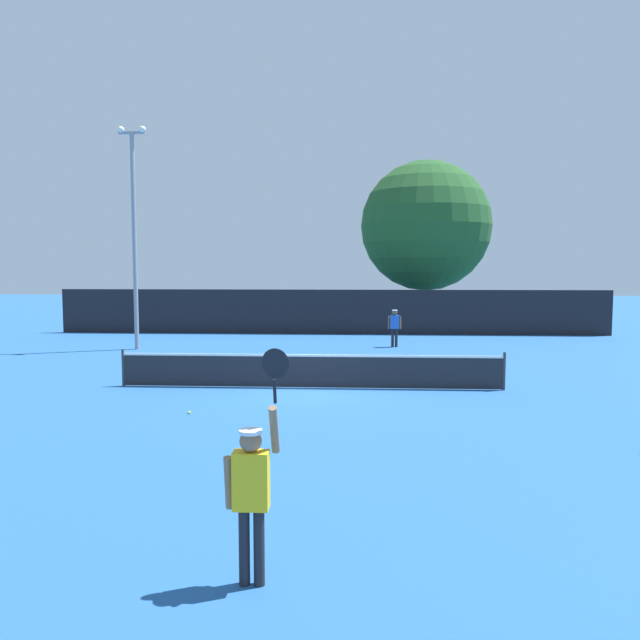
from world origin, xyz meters
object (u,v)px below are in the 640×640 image
object	(u,v)px
player_receiving	(395,324)
light_pole	(134,225)
parked_car_near	(206,311)
tennis_ball	(189,413)
large_tree	(426,226)
player_serving	(252,482)

from	to	relation	value
player_receiving	light_pole	distance (m)	11.72
parked_car_near	player_receiving	bearing A→B (deg)	-48.43
tennis_ball	large_tree	world-z (taller)	large_tree
light_pole	large_tree	bearing A→B (deg)	41.51
tennis_ball	large_tree	xyz separation A→B (m)	(8.02, 22.99, 5.85)
player_serving	tennis_ball	world-z (taller)	player_serving
parked_car_near	large_tree	bearing A→B (deg)	-3.91
player_receiving	large_tree	xyz separation A→B (m)	(2.45, 10.44, 4.90)
parked_car_near	tennis_ball	bearing A→B (deg)	-82.20
player_serving	player_receiving	size ratio (longest dim) A/B	1.59
player_serving	player_receiving	xyz separation A→B (m)	(2.79, 20.14, -0.15)
light_pole	player_serving	bearing A→B (deg)	-66.75
light_pole	large_tree	size ratio (longest dim) A/B	0.95
light_pole	large_tree	distance (m)	17.79
light_pole	parked_car_near	size ratio (longest dim) A/B	2.11
player_serving	parked_car_near	xyz separation A→B (m)	(-7.98, 30.31, -0.35)
player_serving	tennis_ball	xyz separation A→B (m)	(-2.78, 7.59, -1.10)
tennis_ball	large_tree	bearing A→B (deg)	70.77
tennis_ball	player_receiving	bearing A→B (deg)	66.07
player_serving	tennis_ball	distance (m)	8.16
large_tree	parked_car_near	size ratio (longest dim) A/B	2.23
light_pole	parked_car_near	xyz separation A→B (m)	(0.10, 11.51, -4.39)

